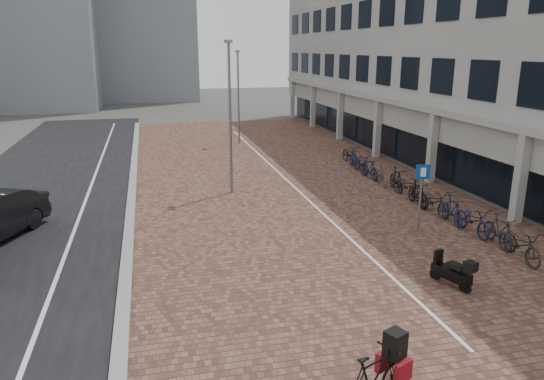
{
  "coord_description": "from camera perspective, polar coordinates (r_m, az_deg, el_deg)",
  "views": [
    {
      "loc": [
        -4.21,
        -11.15,
        6.29
      ],
      "look_at": [
        0.0,
        6.0,
        1.3
      ],
      "focal_mm": 33.48,
      "sensor_mm": 36.0,
      "label": 1
    }
  ],
  "objects": [
    {
      "name": "hero_bike",
      "position": [
        9.8,
        11.33,
        -20.1
      ],
      "size": [
        1.95,
        1.26,
        1.34
      ],
      "rotation": [
        0.0,
        0.0,
        1.99
      ],
      "color": "black",
      "rests_on": "ground"
    },
    {
      "name": "curb",
      "position": [
        23.99,
        -15.43,
        0.17
      ],
      "size": [
        0.35,
        42.0,
        0.14
      ],
      "primitive_type": "cube",
      "color": "gray",
      "rests_on": "ground"
    },
    {
      "name": "parking_line",
      "position": [
        24.82,
        1.63,
        1.18
      ],
      "size": [
        0.1,
        30.0,
        0.0
      ],
      "primitive_type": "cube",
      "color": "white",
      "rests_on": "plaza_brick"
    },
    {
      "name": "lamp_near",
      "position": [
        22.05,
        -4.73,
        7.83
      ],
      "size": [
        0.12,
        0.12,
        6.52
      ],
      "primitive_type": "cylinder",
      "color": "slate",
      "rests_on": "ground"
    },
    {
      "name": "ground",
      "position": [
        13.48,
        6.23,
        -12.14
      ],
      "size": [
        140.0,
        140.0,
        0.0
      ],
      "primitive_type": "plane",
      "color": "#474442",
      "rests_on": "ground"
    },
    {
      "name": "lamp_far",
      "position": [
        34.05,
        -3.8,
        10.22
      ],
      "size": [
        0.12,
        0.12,
        6.03
      ],
      "primitive_type": "cylinder",
      "color": "slate",
      "rests_on": "ground"
    },
    {
      "name": "plaza_brick",
      "position": [
        24.78,
        1.19,
        1.09
      ],
      "size": [
        14.5,
        42.0,
        0.04
      ],
      "primitive_type": "cube",
      "color": "brown",
      "rests_on": "ground"
    },
    {
      "name": "street_asphalt",
      "position": [
        24.46,
        -24.57,
        -0.57
      ],
      "size": [
        8.0,
        50.0,
        0.03
      ],
      "primitive_type": "cube",
      "color": "black",
      "rests_on": "ground"
    },
    {
      "name": "lane_line",
      "position": [
        24.15,
        -19.92,
        -0.23
      ],
      "size": [
        0.12,
        44.0,
        0.0
      ],
      "primitive_type": "cube",
      "color": "white",
      "rests_on": "street_asphalt"
    },
    {
      "name": "parking_sign",
      "position": [
        18.13,
        16.45,
        0.28
      ],
      "size": [
        0.51,
        0.12,
        2.45
      ],
      "rotation": [
        0.0,
        0.0,
        -0.14
      ],
      "color": "slate",
      "rests_on": "ground"
    },
    {
      "name": "bike_row",
      "position": [
        22.58,
        14.93,
        0.43
      ],
      "size": [
        1.23,
        15.8,
        1.05
      ],
      "color": "black",
      "rests_on": "ground"
    },
    {
      "name": "scooter_mid",
      "position": [
        14.67,
        19.54,
        -8.56
      ],
      "size": [
        0.85,
        1.43,
        0.94
      ],
      "primitive_type": null,
      "rotation": [
        0.0,
        0.0,
        0.33
      ],
      "color": "black",
      "rests_on": "ground"
    },
    {
      "name": "office_building",
      "position": [
        32.2,
        19.57,
        18.76
      ],
      "size": [
        8.4,
        40.0,
        15.0
      ],
      "color": "#AAAAA5",
      "rests_on": "ground"
    }
  ]
}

